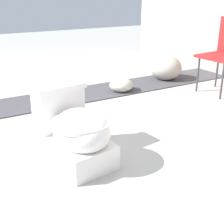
{
  "coord_description": "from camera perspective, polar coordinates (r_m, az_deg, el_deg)",
  "views": [
    {
      "loc": [
        1.95,
        -0.81,
        1.12
      ],
      "look_at": [
        0.13,
        0.23,
        0.3
      ],
      "focal_mm": 50.0,
      "sensor_mm": 36.0,
      "label": 1
    }
  ],
  "objects": [
    {
      "name": "ground_plane",
      "position": [
        2.39,
        -6.31,
        -6.71
      ],
      "size": [
        14.0,
        14.0,
        0.0
      ],
      "primitive_type": "plane",
      "color": "#A8A59E"
    },
    {
      "name": "gravel_strip",
      "position": [
        3.56,
        -6.5,
        3.05
      ],
      "size": [
        0.56,
        8.0,
        0.01
      ],
      "primitive_type": "cube",
      "color": "#423F44",
      "rests_on": "ground"
    },
    {
      "name": "toilet",
      "position": [
        2.16,
        -6.9,
        -3.44
      ],
      "size": [
        0.67,
        0.45,
        0.52
      ],
      "rotation": [
        0.0,
        0.0,
        0.13
      ],
      "color": "white",
      "rests_on": "ground"
    },
    {
      "name": "boulder_near",
      "position": [
        3.66,
        1.71,
        4.94
      ],
      "size": [
        0.29,
        0.3,
        0.16
      ],
      "primitive_type": "ellipsoid",
      "rotation": [
        0.0,
        0.0,
        1.49
      ],
      "color": "#ADA899",
      "rests_on": "ground"
    },
    {
      "name": "boulder_far",
      "position": [
        4.21,
        9.83,
        7.99
      ],
      "size": [
        0.53,
        0.53,
        0.33
      ],
      "primitive_type": "ellipsoid",
      "rotation": [
        0.0,
        0.0,
        0.36
      ],
      "color": "#ADA899",
      "rests_on": "ground"
    }
  ]
}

